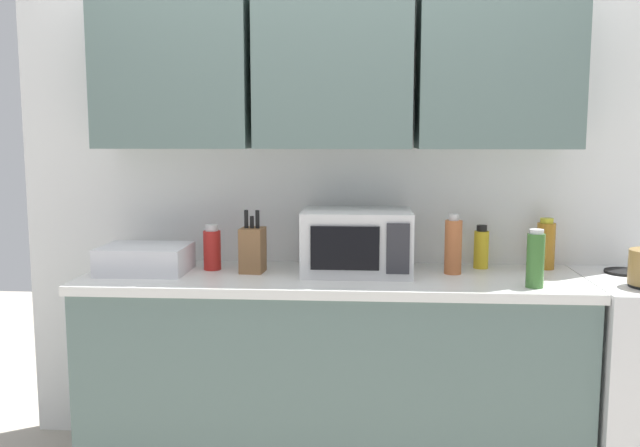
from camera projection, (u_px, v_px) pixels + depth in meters
name	position (u px, v px, depth m)	size (l,w,h in m)	color
wall_back_with_cabinets	(334.00, 121.00, 3.10)	(3.05, 0.38, 2.60)	white
counter_run	(331.00, 373.00, 3.01)	(2.18, 0.63, 0.90)	slate
microwave	(357.00, 242.00, 2.98)	(0.48, 0.37, 0.28)	silver
dish_rack	(145.00, 259.00, 3.00)	(0.38, 0.30, 0.12)	silver
knife_block	(253.00, 249.00, 3.00)	(0.11, 0.13, 0.28)	brown
bottle_red_sauce	(212.00, 249.00, 3.06)	(0.08, 0.08, 0.21)	red
bottle_green_oil	(535.00, 259.00, 2.69)	(0.07, 0.07, 0.24)	#386B2D
bottle_spice_jar	(453.00, 246.00, 2.96)	(0.08, 0.08, 0.27)	#BC6638
bottle_yellow_mustard	(481.00, 248.00, 3.09)	(0.07, 0.07, 0.20)	gold
bottle_amber_vinegar	(546.00, 245.00, 3.07)	(0.08, 0.08, 0.23)	#AD701E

